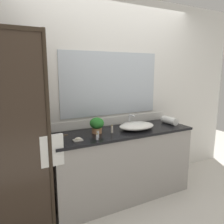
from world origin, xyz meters
The scene contains 12 objects.
ground_plane centered at (0.00, 0.00, 0.00)m, with size 8.00×8.00×0.00m, color silver.
wall_back_with_mirror centered at (0.00, 0.34, 1.30)m, with size 4.40×0.06×2.60m.
vanity_cabinet centered at (0.00, 0.01, 0.45)m, with size 1.80×0.58×0.90m.
shower_enclosure centered at (-1.28, -0.19, 1.02)m, with size 1.20×0.59×2.00m.
sink_basin centered at (0.19, -0.03, 0.94)m, with size 0.47×0.33×0.09m, color white.
faucet centered at (0.19, 0.14, 0.96)m, with size 0.17×0.14×0.17m.
potted_plant centered at (-0.33, 0.05, 1.01)m, with size 0.17×0.17×0.19m.
soap_dish centered at (-0.63, -0.13, 0.91)m, with size 0.10×0.07×0.04m.
amenity_bottle_lotion centered at (-0.39, -0.13, 0.94)m, with size 0.03×0.03×0.09m.
amenity_bottle_shampoo centered at (-0.43, -0.19, 0.93)m, with size 0.03×0.03×0.07m.
amenity_bottle_conditioner centered at (-0.17, -0.03, 0.95)m, with size 0.03×0.03×0.10m.
rolled_towel_near_edge centered at (0.76, 0.00, 0.95)m, with size 0.10×0.10×0.25m, color white.
Camera 1 is at (-1.31, -2.27, 1.64)m, focal length 34.72 mm.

